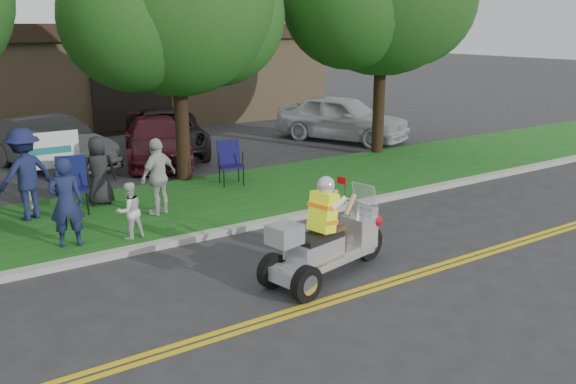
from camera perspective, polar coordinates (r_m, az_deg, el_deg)
ground at (r=10.03m, az=5.16°, el=-8.21°), size 120.00×120.00×0.00m
centerline_near at (r=9.63m, az=7.35°, el=-9.30°), size 60.00×0.10×0.01m
centerline_far at (r=9.73m, az=6.73°, el=-8.98°), size 60.00×0.10×0.01m
curb at (r=12.36m, az=-3.75°, el=-3.22°), size 60.00×0.25×0.12m
grass_verge at (r=14.18m, az=-8.13°, el=-0.89°), size 60.00×4.00×0.10m
commercial_building at (r=27.30m, az=-17.39°, el=10.62°), size 18.00×8.20×4.00m
tree_mid at (r=15.69m, az=-10.26°, el=16.80°), size 5.88×4.80×7.05m
business_sign at (r=14.28m, az=-21.36°, el=3.28°), size 1.25×0.06×1.75m
trike_scooter at (r=9.86m, az=3.61°, el=-4.82°), size 2.63×1.11×1.73m
lawn_chair_a at (r=13.78m, az=-19.56°, el=0.98°), size 0.76×0.78×1.19m
lawn_chair_b at (r=15.36m, az=-5.47°, el=3.03°), size 0.70×0.71×1.09m
spectator_adult_left at (r=11.61m, az=-20.05°, el=-0.94°), size 0.68×0.53×1.64m
spectator_adult_right at (r=13.06m, az=-12.02°, el=1.44°), size 1.03×0.75×1.63m
spectator_chair_a at (r=13.52m, az=-23.39°, el=1.54°), size 1.40×1.10×1.90m
spectator_chair_b at (r=14.11m, az=-17.28°, el=1.93°), size 0.81×0.59×1.54m
child_right at (r=11.75m, az=-14.62°, el=-1.70°), size 0.59×0.50×1.08m
parked_car_left at (r=18.50m, az=-21.39°, el=4.24°), size 2.95×4.75×1.48m
parked_car_mid at (r=19.58m, az=-11.39°, el=5.46°), size 3.78×5.52×1.40m
parked_car_right at (r=18.64m, az=-12.19°, el=4.75°), size 3.14×4.80×1.29m
parked_car_far_right at (r=21.65m, az=5.10°, el=6.92°), size 3.68×5.08×1.61m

